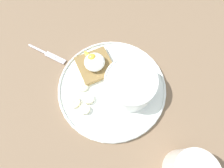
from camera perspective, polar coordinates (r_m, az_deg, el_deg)
The scene contains 10 objects.
ground_plane at distance 51.26cm, azimuth 0.00°, elevation -1.75°, with size 120.00×120.00×2.00cm, color #7B624A.
plate at distance 49.59cm, azimuth 0.00°, elevation -0.99°, with size 30.57×30.57×1.60cm.
oatmeal_bowl at distance 46.35cm, azimuth 5.97°, elevation -0.16°, with size 13.70×13.70×6.57cm.
toast_slice at distance 51.61cm, azimuth -5.51°, elevation 5.99°, with size 12.73×12.73×1.52cm.
poached_egg at distance 49.81cm, azimuth -5.84°, elevation 7.33°, with size 7.85×6.55×3.45cm.
banana_slice_front at distance 47.89cm, azimuth -7.64°, elevation -4.96°, with size 3.76×3.72×1.34cm.
banana_slice_left at distance 48.40cm, azimuth -12.24°, elevation -5.93°, with size 3.82×3.82×1.09cm.
banana_slice_back at distance 47.19cm, azimuth -8.93°, elevation -8.29°, with size 3.86×3.86×1.38cm.
banana_slice_right at distance 49.25cm, azimuth -9.51°, elevation -1.41°, with size 3.31×3.40×1.40cm.
knife at distance 58.91cm, azimuth -20.58°, elevation 9.31°, with size 7.70×12.37×0.80cm.
Camera 1 is at (-18.58, 0.54, 48.77)cm, focal length 28.00 mm.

